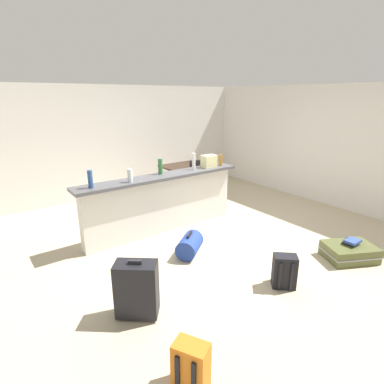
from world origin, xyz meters
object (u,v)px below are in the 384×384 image
(grocery_bag, at_px, (209,161))
(duffel_bag_blue, at_px, (190,245))
(bottle_green, at_px, (160,166))
(backpack_orange, at_px, (191,366))
(suitcase_flat_olive, at_px, (350,252))
(dining_table, at_px, (187,169))
(suitcase_upright_black, at_px, (137,289))
(bottle_blue, at_px, (90,179))
(bottle_white, at_px, (194,161))
(bottle_amber, at_px, (221,160))
(bottle_clear, at_px, (130,176))
(backpack_black, at_px, (284,271))
(book_stack, at_px, (351,242))
(dining_chair_near_partition, at_px, (200,180))

(grocery_bag, height_order, duffel_bag_blue, grocery_bag)
(bottle_green, distance_m, backpack_orange, 3.30)
(suitcase_flat_olive, distance_m, backpack_orange, 3.07)
(dining_table, distance_m, backpack_orange, 5.03)
(suitcase_upright_black, bearing_deg, grocery_bag, 35.85)
(bottle_blue, relative_size, bottle_white, 0.88)
(backpack_orange, bearing_deg, bottle_amber, 45.28)
(duffel_bag_blue, bearing_deg, bottle_green, 81.42)
(bottle_blue, xyz_separation_m, bottle_clear, (0.59, -0.05, -0.03))
(backpack_black, height_order, backpack_orange, same)
(bottle_white, height_order, suitcase_flat_olive, bottle_white)
(bottle_clear, relative_size, suitcase_upright_black, 0.31)
(suitcase_flat_olive, distance_m, suitcase_upright_black, 3.11)
(bottle_blue, xyz_separation_m, backpack_orange, (-0.21, -2.71, -0.93))
(bottle_white, relative_size, suitcase_flat_olive, 0.33)
(dining_table, bearing_deg, book_stack, -87.01)
(backpack_black, bearing_deg, bottle_clear, 112.97)
(backpack_black, bearing_deg, suitcase_flat_olive, -6.49)
(bottle_amber, height_order, dining_table, bottle_amber)
(bottle_white, xyz_separation_m, duffel_bag_blue, (-0.81, -0.98, -1.00))
(bottle_amber, bearing_deg, book_stack, -80.62)
(bottle_amber, height_order, book_stack, bottle_amber)
(bottle_amber, bearing_deg, dining_chair_near_partition, 79.05)
(bottle_green, distance_m, dining_chair_near_partition, 1.70)
(bottle_green, relative_size, bottle_amber, 1.29)
(dining_table, bearing_deg, bottle_amber, -98.38)
(suitcase_upright_black, bearing_deg, suitcase_flat_olive, -13.70)
(backpack_black, bearing_deg, duffel_bag_blue, 109.20)
(dining_chair_near_partition, bearing_deg, bottle_white, -134.23)
(bottle_clear, bearing_deg, suitcase_upright_black, -114.92)
(dining_table, xyz_separation_m, duffel_bag_blue, (-1.62, -2.31, -0.50))
(duffel_bag_blue, xyz_separation_m, backpack_black, (0.47, -1.34, 0.05))
(bottle_white, bearing_deg, backpack_black, -98.47)
(bottle_blue, distance_m, bottle_white, 1.88)
(bottle_clear, bearing_deg, grocery_bag, 3.26)
(backpack_orange, bearing_deg, bottle_clear, 73.22)
(bottle_white, bearing_deg, bottle_green, 174.08)
(suitcase_upright_black, bearing_deg, backpack_black, -18.98)
(bottle_clear, distance_m, dining_table, 2.58)
(grocery_bag, bearing_deg, suitcase_upright_black, -144.15)
(bottle_white, xyz_separation_m, suitcase_flat_olive, (0.97, -2.47, -1.04))
(book_stack, bearing_deg, dining_table, 92.99)
(bottle_white, relative_size, suitcase_upright_black, 0.44)
(bottle_green, relative_size, book_stack, 1.04)
(bottle_green, relative_size, dining_chair_near_partition, 0.28)
(grocery_bag, xyz_separation_m, dining_table, (0.46, 1.33, -0.47))
(suitcase_flat_olive, bearing_deg, bottle_amber, 98.42)
(bottle_clear, height_order, bottle_amber, bottle_clear)
(suitcase_flat_olive, height_order, suitcase_upright_black, suitcase_upright_black)
(grocery_bag, bearing_deg, bottle_amber, -6.84)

